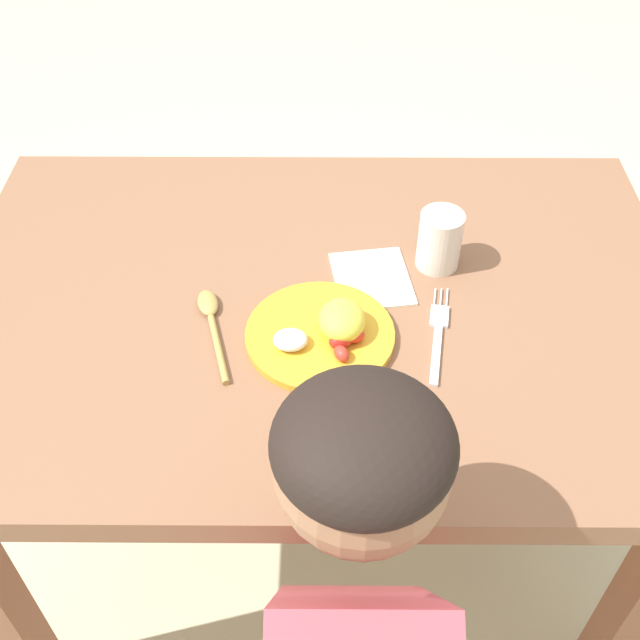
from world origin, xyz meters
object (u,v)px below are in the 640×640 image
spoon (211,318)px  drinking_cup (440,240)px  fork (438,334)px  plate (326,332)px

spoon → drinking_cup: (0.37, 0.14, 0.04)m
fork → spoon: spoon is taller
fork → drinking_cup: drinking_cup is taller
drinking_cup → spoon: bearing=-159.0°
spoon → drinking_cup: drinking_cup is taller
plate → spoon: size_ratio=1.15×
drinking_cup → fork: bearing=-95.2°
fork → drinking_cup: (0.02, 0.17, 0.05)m
spoon → drinking_cup: size_ratio=1.95×
plate → drinking_cup: drinking_cup is taller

